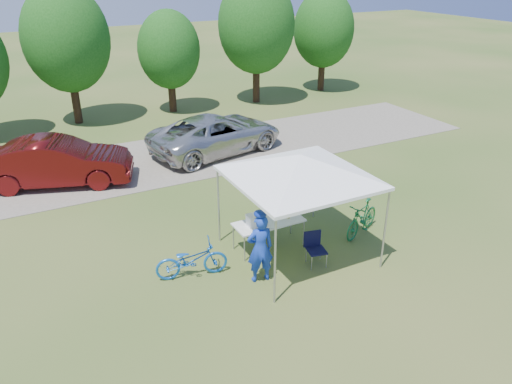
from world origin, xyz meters
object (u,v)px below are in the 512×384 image
folding_chair (315,245)px  cyclist (260,248)px  bike_blue (192,260)px  folding_table (269,223)px  sedan (57,162)px  bike_green (362,218)px  minivan (217,134)px  cooler (255,220)px

folding_chair → cyclist: cyclist is taller
cyclist → bike_blue: (-1.36, 0.89, -0.41)m
folding_table → sedan: bearing=122.4°
folding_chair → bike_green: (1.96, 0.62, -0.02)m
cyclist → minivan: cyclist is taller
folding_table → minivan: (1.62, 7.17, 0.05)m
cooler → bike_green: cooler is taller
folding_chair → bike_green: 2.06m
cooler → minivan: bearing=74.2°
folding_table → cyclist: (-0.90, -1.21, 0.15)m
folding_chair → minivan: bearing=95.5°
folding_table → cyclist: size_ratio=1.07×
cyclist → minivan: (2.52, 8.38, -0.10)m
cyclist → bike_blue: bearing=-25.0°
cooler → bike_green: bearing=-10.8°
folding_table → sedan: (-4.27, 6.75, 0.09)m
folding_table → folding_chair: size_ratio=2.14×
folding_table → minivan: minivan is taller
folding_chair → bike_blue: (-2.89, 0.87, -0.06)m
bike_green → cyclist: bearing=-103.2°
folding_table → bike_blue: bike_blue is taller
bike_green → sedan: size_ratio=0.34×
bike_blue → bike_green: (4.85, -0.25, 0.04)m
folding_chair → sedan: sedan is taller
bike_blue → bike_green: 4.86m
bike_green → bike_blue: bearing=-116.5°
folding_chair → cyclist: (-1.53, -0.02, 0.36)m
bike_green → minivan: (-0.97, 7.73, 0.27)m
bike_blue → cyclist: bearing=-111.4°
minivan → sedan: size_ratio=1.12×
cyclist → sedan: 8.64m
folding_table → sedan: sedan is taller
bike_green → cooler: bearing=-124.3°
bike_green → folding_chair: bearing=-96.0°
folding_chair → cyclist: 1.57m
folding_chair → sedan: (-4.90, 7.94, 0.30)m
folding_table → bike_green: size_ratio=1.14×
cooler → folding_table: bearing=0.0°
folding_table → folding_chair: 1.36m
folding_chair → cooler: (-1.04, 1.19, 0.40)m
folding_chair → bike_blue: bike_blue is taller
folding_chair → bike_blue: 3.02m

